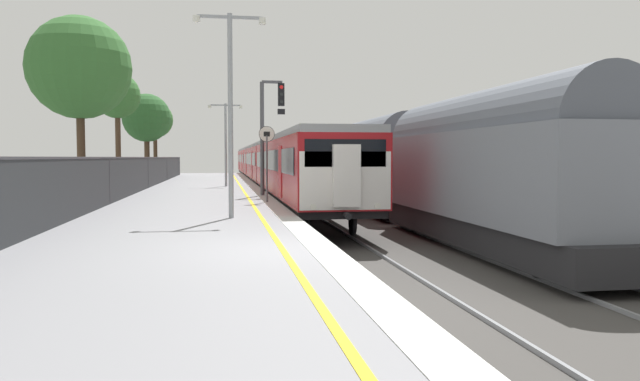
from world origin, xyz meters
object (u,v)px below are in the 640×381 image
commuter_train_at_platform (266,163)px  signal_gantry (268,124)px  freight_train_adjacent_track (415,163)px  background_tree_left (117,98)px  platform_lamp_far (226,137)px  background_tree_right (78,72)px  speed_limit_sign (267,154)px  platform_lamp_mid (230,98)px  background_tree_back (146,119)px  background_tree_centre (156,121)px

commuter_train_at_platform → signal_gantry: (-1.48, -21.35, 1.90)m
freight_train_adjacent_track → background_tree_left: (-14.09, 17.46, 4.02)m
commuter_train_at_platform → platform_lamp_far: size_ratio=13.04×
freight_train_adjacent_track → background_tree_right: bearing=161.0°
commuter_train_at_platform → speed_limit_sign: size_ratio=21.91×
freight_train_adjacent_track → speed_limit_sign: freight_train_adjacent_track is taller
freight_train_adjacent_track → platform_lamp_mid: 9.57m
platform_lamp_mid → speed_limit_sign: bearing=76.1°
signal_gantry → background_tree_right: (-8.15, 0.75, 2.22)m
platform_lamp_mid → platform_lamp_far: bearing=90.0°
freight_train_adjacent_track → platform_lamp_mid: size_ratio=4.56×
commuter_train_at_platform → platform_lamp_mid: bearing=-96.0°
background_tree_back → freight_train_adjacent_track: bearing=-61.2°
commuter_train_at_platform → signal_gantry: 21.49m
platform_lamp_mid → background_tree_centre: background_tree_centre is taller
signal_gantry → background_tree_right: 8.48m
signal_gantry → speed_limit_sign: bearing=-95.2°
speed_limit_sign → background_tree_back: 25.05m
background_tree_right → background_tree_centre: bearing=87.9°
freight_train_adjacent_track → background_tree_centre: background_tree_centre is taller
platform_lamp_far → background_tree_centre: size_ratio=0.78×
platform_lamp_mid → platform_lamp_far: size_ratio=1.17×
platform_lamp_mid → background_tree_centre: (-5.48, 33.83, 1.28)m
platform_lamp_far → background_tree_back: bearing=117.8°
freight_train_adjacent_track → platform_lamp_far: bearing=119.6°
speed_limit_sign → platform_lamp_mid: 6.16m
background_tree_left → background_tree_back: background_tree_left is taller
background_tree_left → freight_train_adjacent_track: bearing=-51.1°
platform_lamp_mid → background_tree_right: background_tree_right is taller
platform_lamp_far → background_tree_back: size_ratio=0.75×
background_tree_left → background_tree_back: size_ratio=1.10×
background_tree_left → background_tree_right: bearing=-88.0°
freight_train_adjacent_track → background_tree_back: (-13.02, 23.72, 3.05)m
platform_lamp_far → background_tree_right: 10.60m
signal_gantry → background_tree_centre: (-7.29, 23.97, 1.45)m
background_tree_left → background_tree_centre: size_ratio=1.15×
platform_lamp_mid → background_tree_back: bearing=101.0°
platform_lamp_mid → background_tree_left: (-6.81, 23.38, 2.16)m
platform_lamp_mid → background_tree_back: (-5.74, 29.64, 1.19)m
freight_train_adjacent_track → platform_lamp_mid: (-7.28, -5.92, 1.86)m
signal_gantry → platform_lamp_far: signal_gantry is taller
signal_gantry → background_tree_left: background_tree_left is taller
background_tree_back → background_tree_right: bearing=-91.8°
platform_lamp_mid → background_tree_back: size_ratio=0.88×
speed_limit_sign → background_tree_left: size_ratio=0.41×
background_tree_left → background_tree_right: 12.77m
commuter_train_at_platform → freight_train_adjacent_track: (4.00, -25.30, 0.21)m
background_tree_back → platform_lamp_mid: bearing=-79.0°
freight_train_adjacent_track → background_tree_back: background_tree_back is taller
freight_train_adjacent_track → platform_lamp_far: (-7.28, 12.81, 1.42)m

